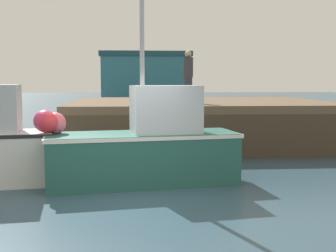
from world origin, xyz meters
TOP-DOWN VIEW (x-y plane):
  - ground at (0.00, 0.00)m, footprint 120.00×160.00m
  - pier at (2.43, 7.54)m, footprint 9.22×7.12m
  - fishing_boat_near_right at (0.26, 1.60)m, footprint 4.56×2.04m
  - dockworker at (1.83, 6.51)m, footprint 0.34×0.34m
  - warehouse at (1.01, 38.08)m, footprint 9.33×5.72m

SIDE VIEW (x-z plane):
  - ground at x=0.00m, z-range -0.10..0.00m
  - fishing_boat_near_right at x=0.26m, z-range -1.82..3.51m
  - pier at x=2.43m, z-range 0.51..2.08m
  - dockworker at x=1.83m, z-range 1.58..3.32m
  - warehouse at x=1.01m, z-range 0.02..5.31m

